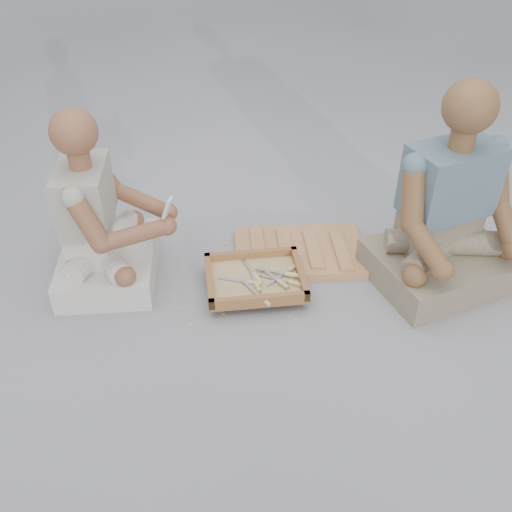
# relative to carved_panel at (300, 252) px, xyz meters

# --- Properties ---
(ground) EXTENTS (60.00, 60.00, 0.00)m
(ground) POSITION_rel_carved_panel_xyz_m (-0.19, -0.65, -0.02)
(ground) COLOR #99999E
(ground) RESTS_ON ground
(carved_panel) EXTENTS (0.74, 0.57, 0.04)m
(carved_panel) POSITION_rel_carved_panel_xyz_m (0.00, 0.00, 0.00)
(carved_panel) COLOR olive
(carved_panel) RESTS_ON ground
(tool_tray) EXTENTS (0.54, 0.48, 0.06)m
(tool_tray) POSITION_rel_carved_panel_xyz_m (-0.20, -0.30, 0.04)
(tool_tray) COLOR brown
(tool_tray) RESTS_ON carved_panel
(chisel_0) EXTENTS (0.13, 0.20, 0.02)m
(chisel_0) POSITION_rel_carved_panel_xyz_m (-0.20, -0.29, 0.06)
(chisel_0) COLOR silver
(chisel_0) RESTS_ON tool_tray
(chisel_1) EXTENTS (0.10, 0.21, 0.02)m
(chisel_1) POSITION_rel_carved_panel_xyz_m (-0.19, -0.35, 0.06)
(chisel_1) COLOR silver
(chisel_1) RESTS_ON tool_tray
(chisel_2) EXTENTS (0.16, 0.18, 0.02)m
(chisel_2) POSITION_rel_carved_panel_xyz_m (-0.15, -0.45, 0.06)
(chisel_2) COLOR silver
(chisel_2) RESTS_ON tool_tray
(chisel_3) EXTENTS (0.22, 0.05, 0.02)m
(chisel_3) POSITION_rel_carved_panel_xyz_m (-0.22, -0.34, 0.05)
(chisel_3) COLOR silver
(chisel_3) RESTS_ON tool_tray
(chisel_4) EXTENTS (0.15, 0.19, 0.02)m
(chisel_4) POSITION_rel_carved_panel_xyz_m (-0.04, -0.22, 0.05)
(chisel_4) COLOR silver
(chisel_4) RESTS_ON tool_tray
(chisel_5) EXTENTS (0.22, 0.07, 0.02)m
(chisel_5) POSITION_rel_carved_panel_xyz_m (-0.02, -0.32, 0.05)
(chisel_5) COLOR silver
(chisel_5) RESTS_ON tool_tray
(chisel_6) EXTENTS (0.22, 0.05, 0.02)m
(chisel_6) POSITION_rel_carved_panel_xyz_m (-0.04, -0.27, 0.06)
(chisel_6) COLOR silver
(chisel_6) RESTS_ON tool_tray
(chisel_7) EXTENTS (0.17, 0.17, 0.02)m
(chisel_7) POSITION_rel_carved_panel_xyz_m (-0.08, -0.32, 0.06)
(chisel_7) COLOR silver
(chisel_7) RESTS_ON tool_tray
(wood_chip_0) EXTENTS (0.02, 0.02, 0.00)m
(wood_chip_0) POSITION_rel_carved_panel_xyz_m (-0.20, -0.11, -0.02)
(wood_chip_0) COLOR tan
(wood_chip_0) RESTS_ON ground
(wood_chip_1) EXTENTS (0.02, 0.02, 0.00)m
(wood_chip_1) POSITION_rel_carved_panel_xyz_m (0.01, -0.49, -0.02)
(wood_chip_1) COLOR tan
(wood_chip_1) RESTS_ON ground
(wood_chip_2) EXTENTS (0.02, 0.02, 0.00)m
(wood_chip_2) POSITION_rel_carved_panel_xyz_m (-0.53, -0.48, -0.02)
(wood_chip_2) COLOR tan
(wood_chip_2) RESTS_ON ground
(wood_chip_3) EXTENTS (0.02, 0.02, 0.00)m
(wood_chip_3) POSITION_rel_carved_panel_xyz_m (-0.41, 0.05, -0.02)
(wood_chip_3) COLOR tan
(wood_chip_3) RESTS_ON ground
(wood_chip_4) EXTENTS (0.02, 0.02, 0.00)m
(wood_chip_4) POSITION_rel_carved_panel_xyz_m (-0.44, -0.22, -0.02)
(wood_chip_4) COLOR tan
(wood_chip_4) RESTS_ON ground
(wood_chip_5) EXTENTS (0.02, 0.02, 0.00)m
(wood_chip_5) POSITION_rel_carved_panel_xyz_m (-0.46, -0.59, -0.02)
(wood_chip_5) COLOR tan
(wood_chip_5) RESTS_ON ground
(wood_chip_6) EXTENTS (0.02, 0.02, 0.00)m
(wood_chip_6) POSITION_rel_carved_panel_xyz_m (-0.04, -0.38, -0.02)
(wood_chip_6) COLOR tan
(wood_chip_6) RESTS_ON ground
(wood_chip_7) EXTENTS (0.02, 0.02, 0.00)m
(wood_chip_7) POSITION_rel_carved_panel_xyz_m (-0.17, -0.23, -0.02)
(wood_chip_7) COLOR tan
(wood_chip_7) RESTS_ON ground
(wood_chip_8) EXTENTS (0.02, 0.02, 0.00)m
(wood_chip_8) POSITION_rel_carved_panel_xyz_m (-0.33, -0.49, -0.02)
(wood_chip_8) COLOR tan
(wood_chip_8) RESTS_ON ground
(wood_chip_9) EXTENTS (0.02, 0.02, 0.00)m
(wood_chip_9) POSITION_rel_carved_panel_xyz_m (-0.29, -0.27, -0.02)
(wood_chip_9) COLOR tan
(wood_chip_9) RESTS_ON ground
(wood_chip_10) EXTENTS (0.02, 0.02, 0.00)m
(wood_chip_10) POSITION_rel_carved_panel_xyz_m (0.02, 0.07, -0.02)
(wood_chip_10) COLOR tan
(wood_chip_10) RESTS_ON ground
(wood_chip_11) EXTENTS (0.02, 0.02, 0.00)m
(wood_chip_11) POSITION_rel_carved_panel_xyz_m (-0.16, 0.07, -0.02)
(wood_chip_11) COLOR tan
(wood_chip_11) RESTS_ON ground
(wood_chip_12) EXTENTS (0.02, 0.02, 0.00)m
(wood_chip_12) POSITION_rel_carved_panel_xyz_m (0.00, 0.08, -0.02)
(wood_chip_12) COLOR tan
(wood_chip_12) RESTS_ON ground
(craftsman) EXTENTS (0.64, 0.64, 0.88)m
(craftsman) POSITION_rel_carved_panel_xyz_m (-0.94, -0.28, 0.28)
(craftsman) COLOR silver
(craftsman) RESTS_ON ground
(companion) EXTENTS (0.81, 0.76, 1.00)m
(companion) POSITION_rel_carved_panel_xyz_m (0.68, -0.09, 0.31)
(companion) COLOR gray
(companion) RESTS_ON ground
(mobile_phone) EXTENTS (0.06, 0.05, 0.11)m
(mobile_phone) POSITION_rel_carved_panel_xyz_m (-0.60, -0.27, 0.40)
(mobile_phone) COLOR silver
(mobile_phone) RESTS_ON craftsman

